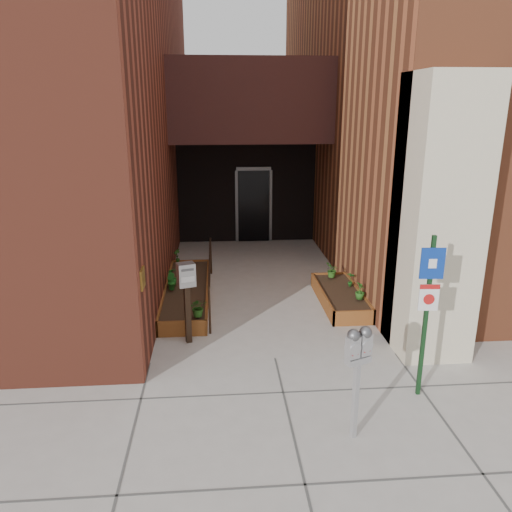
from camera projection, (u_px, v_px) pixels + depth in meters
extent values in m
plane|color=#9E9991|center=(275.00, 358.00, 8.05)|extent=(80.00, 80.00, 0.00)
cube|color=brown|center=(9.00, 59.00, 12.52)|extent=(8.00, 14.60, 10.00)
cube|color=#9A4C2C|center=(461.00, 64.00, 13.86)|extent=(8.00, 13.70, 10.00)
cube|color=beige|center=(437.00, 220.00, 7.79)|extent=(1.10, 1.20, 4.40)
cube|color=black|center=(249.00, 101.00, 12.60)|extent=(4.20, 2.00, 2.00)
cube|color=black|center=(246.00, 190.00, 14.66)|extent=(4.00, 0.30, 3.00)
cube|color=black|center=(254.00, 206.00, 14.64)|extent=(0.90, 0.06, 2.10)
cube|color=#B79338|center=(142.00, 278.00, 7.27)|extent=(0.04, 0.30, 0.30)
cube|color=brown|center=(182.00, 329.00, 8.77)|extent=(0.90, 0.04, 0.30)
cube|color=brown|center=(191.00, 266.00, 12.16)|extent=(0.90, 0.04, 0.30)
cube|color=brown|center=(166.00, 293.00, 10.43)|extent=(0.04, 3.60, 0.30)
cube|color=brown|center=(207.00, 292.00, 10.50)|extent=(0.04, 3.60, 0.30)
cube|color=black|center=(187.00, 293.00, 10.47)|extent=(0.82, 3.52, 0.26)
cube|color=brown|center=(354.00, 318.00, 9.20)|extent=(0.80, 0.04, 0.30)
cube|color=brown|center=(329.00, 279.00, 11.26)|extent=(0.80, 0.04, 0.30)
cube|color=brown|center=(322.00, 297.00, 10.20)|extent=(0.04, 2.20, 0.30)
cube|color=brown|center=(358.00, 296.00, 10.25)|extent=(0.04, 2.20, 0.30)
cube|color=black|center=(340.00, 297.00, 10.23)|extent=(0.72, 2.12, 0.26)
cylinder|color=black|center=(210.00, 310.00, 8.79)|extent=(0.04, 0.04, 0.90)
cylinder|color=black|center=(211.00, 256.00, 11.94)|extent=(0.04, 0.04, 0.90)
cylinder|color=black|center=(210.00, 259.00, 10.24)|extent=(0.04, 3.30, 0.04)
cube|color=#ADACAF|center=(355.00, 401.00, 6.01)|extent=(0.08, 0.08, 1.02)
cube|color=#ADACAF|center=(358.00, 360.00, 5.85)|extent=(0.33, 0.23, 0.08)
cube|color=#ADACAF|center=(353.00, 347.00, 5.76)|extent=(0.18, 0.15, 0.27)
sphere|color=#59595B|center=(354.00, 335.00, 5.72)|extent=(0.15, 0.15, 0.15)
cube|color=white|center=(356.00, 348.00, 5.71)|extent=(0.09, 0.04, 0.05)
cube|color=#B21414|center=(355.00, 354.00, 5.73)|extent=(0.09, 0.04, 0.03)
cube|color=#ADACAF|center=(365.00, 344.00, 5.84)|extent=(0.18, 0.15, 0.27)
sphere|color=#59595B|center=(366.00, 332.00, 5.79)|extent=(0.15, 0.15, 0.15)
cube|color=white|center=(368.00, 344.00, 5.79)|extent=(0.09, 0.04, 0.05)
cube|color=#B21414|center=(367.00, 351.00, 5.81)|extent=(0.09, 0.04, 0.03)
cube|color=#123317|center=(426.00, 318.00, 6.74)|extent=(0.06, 0.06, 2.32)
cube|color=navy|center=(432.00, 263.00, 6.47)|extent=(0.32, 0.04, 0.42)
cube|color=white|center=(433.00, 264.00, 6.47)|extent=(0.11, 0.02, 0.13)
cube|color=white|center=(429.00, 297.00, 6.61)|extent=(0.26, 0.04, 0.37)
cube|color=#B21414|center=(430.00, 287.00, 6.56)|extent=(0.26, 0.03, 0.06)
cylinder|color=#B21414|center=(429.00, 299.00, 6.61)|extent=(0.15, 0.02, 0.15)
cube|color=black|center=(188.00, 314.00, 8.46)|extent=(0.12, 0.12, 1.04)
cube|color=#B4B5B7|center=(186.00, 275.00, 8.25)|extent=(0.33, 0.29, 0.40)
cube|color=#59595B|center=(188.00, 270.00, 8.12)|extent=(0.20, 0.07, 0.04)
cube|color=white|center=(188.00, 279.00, 8.17)|extent=(0.22, 0.08, 0.09)
imported|color=#255418|center=(198.00, 307.00, 8.87)|extent=(0.37, 0.37, 0.35)
imported|color=#1C621C|center=(171.00, 281.00, 10.15)|extent=(0.27, 0.27, 0.35)
imported|color=#185619|center=(172.00, 277.00, 10.39)|extent=(0.29, 0.29, 0.37)
imported|color=#205117|center=(177.00, 256.00, 11.87)|extent=(0.25, 0.25, 0.34)
imported|color=#245A19|center=(360.00, 291.00, 9.66)|extent=(0.24, 0.24, 0.33)
imported|color=#195117|center=(351.00, 279.00, 10.32)|extent=(0.23, 0.23, 0.31)
imported|color=#2B601B|center=(332.00, 270.00, 10.86)|extent=(0.38, 0.38, 0.33)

